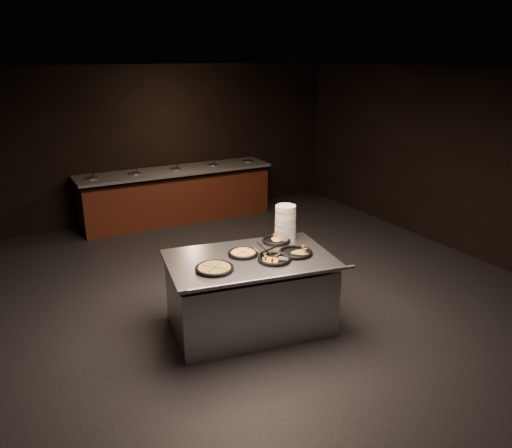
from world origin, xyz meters
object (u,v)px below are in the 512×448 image
at_px(plate_stack, 285,222).
at_px(pan_cheese_whole, 243,253).
at_px(serving_counter, 250,294).
at_px(pan_veggie_whole, 214,268).

height_order(plate_stack, pan_cheese_whole, plate_stack).
distance_m(serving_counter, pan_cheese_whole, 0.50).
relative_size(serving_counter, plate_stack, 4.75).
xyz_separation_m(serving_counter, pan_cheese_whole, (-0.02, 0.12, 0.48)).
bearing_deg(plate_stack, serving_counter, -153.26).
bearing_deg(plate_stack, pan_cheese_whole, -162.24).
bearing_deg(pan_veggie_whole, pan_cheese_whole, 26.72).
bearing_deg(pan_cheese_whole, plate_stack, 17.76).
distance_m(plate_stack, pan_cheese_whole, 0.77).
distance_m(serving_counter, pan_veggie_whole, 0.69).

